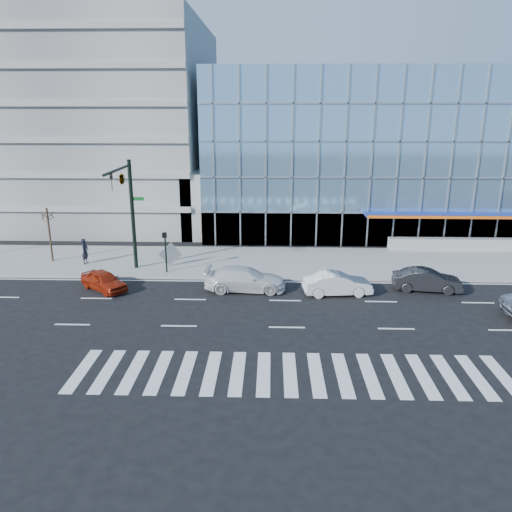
# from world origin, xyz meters

# --- Properties ---
(ground) EXTENTS (160.00, 160.00, 0.00)m
(ground) POSITION_xyz_m (0.00, 0.00, 0.00)
(ground) COLOR black
(ground) RESTS_ON ground
(sidewalk) EXTENTS (120.00, 8.00, 0.15)m
(sidewalk) POSITION_xyz_m (0.00, 8.00, 0.07)
(sidewalk) COLOR gray
(sidewalk) RESTS_ON ground
(theatre_building) EXTENTS (42.00, 26.00, 15.00)m
(theatre_building) POSITION_xyz_m (14.00, 26.00, 7.50)
(theatre_building) COLOR #7AA9CC
(theatre_building) RESTS_ON ground
(parking_garage) EXTENTS (24.00, 24.00, 20.00)m
(parking_garage) POSITION_xyz_m (-20.00, 26.00, 10.00)
(parking_garage) COLOR gray
(parking_garage) RESTS_ON ground
(ramp_block) EXTENTS (6.00, 8.00, 6.00)m
(ramp_block) POSITION_xyz_m (-6.00, 18.00, 3.00)
(ramp_block) COLOR gray
(ramp_block) RESTS_ON ground
(tower_backdrop) EXTENTS (14.00, 14.00, 48.00)m
(tower_backdrop) POSITION_xyz_m (-30.00, 70.00, 24.00)
(tower_backdrop) COLOR gray
(tower_backdrop) RESTS_ON ground
(traffic_signal) EXTENTS (1.14, 5.74, 8.00)m
(traffic_signal) POSITION_xyz_m (-11.00, 4.57, 6.16)
(traffic_signal) COLOR black
(traffic_signal) RESTS_ON sidewalk
(ped_signal_post) EXTENTS (0.30, 0.33, 3.00)m
(ped_signal_post) POSITION_xyz_m (-8.50, 4.94, 2.14)
(ped_signal_post) COLOR black
(ped_signal_post) RESTS_ON sidewalk
(street_tree_near) EXTENTS (1.10, 1.10, 4.23)m
(street_tree_near) POSITION_xyz_m (-18.00, 7.50, 3.78)
(street_tree_near) COLOR #332319
(street_tree_near) RESTS_ON sidewalk
(white_suv) EXTENTS (5.39, 2.26, 1.55)m
(white_suv) POSITION_xyz_m (-2.60, 1.80, 0.78)
(white_suv) COLOR silver
(white_suv) RESTS_ON ground
(white_sedan) EXTENTS (4.55, 1.99, 1.46)m
(white_sedan) POSITION_xyz_m (3.40, 1.21, 0.73)
(white_sedan) COLOR silver
(white_sedan) RESTS_ON ground
(dark_sedan) EXTENTS (4.60, 2.14, 1.46)m
(dark_sedan) POSITION_xyz_m (9.40, 2.08, 0.73)
(dark_sedan) COLOR black
(dark_sedan) RESTS_ON ground
(red_sedan) EXTENTS (3.91, 3.59, 1.29)m
(red_sedan) POSITION_xyz_m (-11.98, 1.56, 0.65)
(red_sedan) COLOR #99210B
(red_sedan) RESTS_ON ground
(pedestrian) EXTENTS (0.55, 0.76, 1.96)m
(pedestrian) POSITION_xyz_m (-15.14, 6.91, 1.13)
(pedestrian) COLOR black
(pedestrian) RESTS_ON sidewalk
(tilted_panel) EXTENTS (1.68, 0.81, 1.82)m
(tilted_panel) POSITION_xyz_m (-8.49, 6.47, 1.06)
(tilted_panel) COLOR gray
(tilted_panel) RESTS_ON sidewalk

